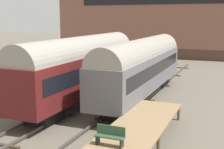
# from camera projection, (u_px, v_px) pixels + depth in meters

# --- Properties ---
(ground_plane) EXTENTS (200.00, 200.00, 0.00)m
(ground_plane) POSITION_uv_depth(u_px,v_px,m) (33.00, 128.00, 19.72)
(ground_plane) COLOR #60594C
(track_middle) EXTENTS (2.60, 60.00, 0.26)m
(track_middle) POSITION_uv_depth(u_px,v_px,m) (33.00, 125.00, 19.69)
(track_middle) COLOR #4C4742
(track_middle) RESTS_ON ground
(track_right) EXTENTS (2.60, 60.00, 0.26)m
(track_right) POSITION_uv_depth(u_px,v_px,m) (93.00, 135.00, 18.12)
(track_right) COLOR #4C4742
(track_right) RESTS_ON ground
(train_car_maroon) EXTENTS (3.02, 16.31, 5.38)m
(train_car_maroon) POSITION_uv_depth(u_px,v_px,m) (81.00, 65.00, 25.10)
(train_car_maroon) COLOR black
(train_car_maroon) RESTS_ON ground
(train_car_grey) EXTENTS (2.86, 16.70, 5.12)m
(train_car_grey) POSITION_uv_depth(u_px,v_px,m) (142.00, 65.00, 26.21)
(train_car_grey) COLOR black
(train_car_grey) RESTS_ON ground
(station_platform) EXTENTS (2.87, 11.45, 1.10)m
(station_platform) POSITION_uv_depth(u_px,v_px,m) (135.00, 130.00, 16.41)
(station_platform) COLOR #8C704C
(station_platform) RESTS_ON ground
(bench) EXTENTS (1.40, 0.40, 0.91)m
(bench) POSITION_uv_depth(u_px,v_px,m) (110.00, 135.00, 14.22)
(bench) COLOR #2D4C33
(bench) RESTS_ON station_platform
(warehouse_building) EXTENTS (34.35, 11.18, 17.35)m
(warehouse_building) POSITION_uv_depth(u_px,v_px,m) (156.00, 7.00, 56.99)
(warehouse_building) COLOR #4F342A
(warehouse_building) RESTS_ON ground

